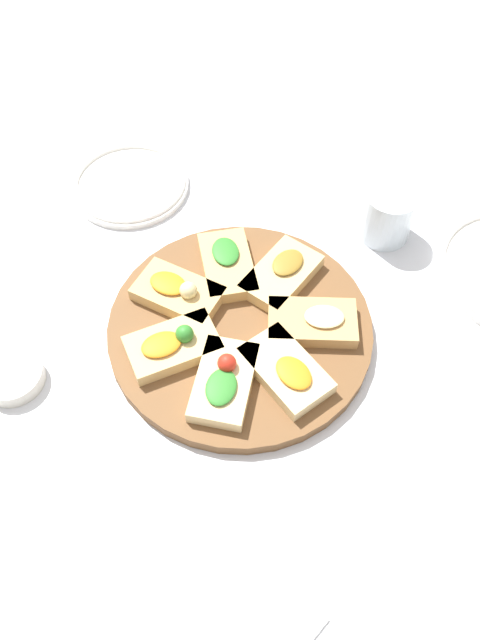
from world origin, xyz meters
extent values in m
plane|color=silver|center=(0.00, 0.00, 0.00)|extent=(3.00, 3.00, 0.00)
cylinder|color=brown|center=(0.00, 0.00, 0.01)|extent=(0.37, 0.37, 0.02)
cube|color=tan|center=(0.05, 0.09, 0.03)|extent=(0.12, 0.14, 0.02)
ellipsoid|color=beige|center=(0.05, 0.10, 0.04)|extent=(0.06, 0.07, 0.01)
cube|color=#DBB775|center=(-0.05, 0.09, 0.03)|extent=(0.12, 0.14, 0.02)
ellipsoid|color=olive|center=(-0.05, 0.10, 0.04)|extent=(0.06, 0.07, 0.01)
cube|color=tan|center=(-0.10, 0.03, 0.03)|extent=(0.13, 0.10, 0.02)
ellipsoid|color=#2D7A28|center=(-0.11, 0.03, 0.04)|extent=(0.06, 0.05, 0.01)
cube|color=tan|center=(-0.08, -0.06, 0.03)|extent=(0.14, 0.13, 0.02)
ellipsoid|color=orange|center=(-0.09, -0.07, 0.04)|extent=(0.07, 0.06, 0.01)
sphere|color=beige|center=(-0.06, -0.05, 0.05)|extent=(0.02, 0.02, 0.02)
cube|color=#DBB775|center=(0.00, -0.10, 0.03)|extent=(0.07, 0.12, 0.02)
ellipsoid|color=orange|center=(0.00, -0.11, 0.04)|extent=(0.04, 0.06, 0.01)
sphere|color=#2D7A28|center=(0.00, -0.08, 0.05)|extent=(0.02, 0.02, 0.02)
cube|color=#E5C689|center=(0.08, -0.06, 0.03)|extent=(0.14, 0.13, 0.02)
ellipsoid|color=#2D7A28|center=(0.09, -0.07, 0.04)|extent=(0.07, 0.06, 0.01)
sphere|color=red|center=(0.06, -0.05, 0.05)|extent=(0.02, 0.02, 0.02)
cube|color=#E5C689|center=(0.10, 0.02, 0.03)|extent=(0.13, 0.09, 0.02)
ellipsoid|color=orange|center=(0.11, 0.02, 0.04)|extent=(0.06, 0.05, 0.01)
cylinder|color=white|center=(-0.34, -0.04, 0.01)|extent=(0.20, 0.20, 0.01)
torus|color=white|center=(-0.34, -0.04, 0.01)|extent=(0.19, 0.19, 0.01)
cylinder|color=silver|center=(-0.07, 0.29, 0.04)|extent=(0.08, 0.08, 0.08)
cube|color=white|center=(0.33, -0.16, 0.00)|extent=(0.18, 0.17, 0.01)
cylinder|color=silver|center=(-0.06, -0.31, 0.01)|extent=(0.08, 0.08, 0.02)
cylinder|color=olive|center=(-0.06, -0.31, 0.02)|extent=(0.07, 0.07, 0.00)
camera|label=1|loc=(0.44, -0.21, 0.74)|focal=35.00mm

